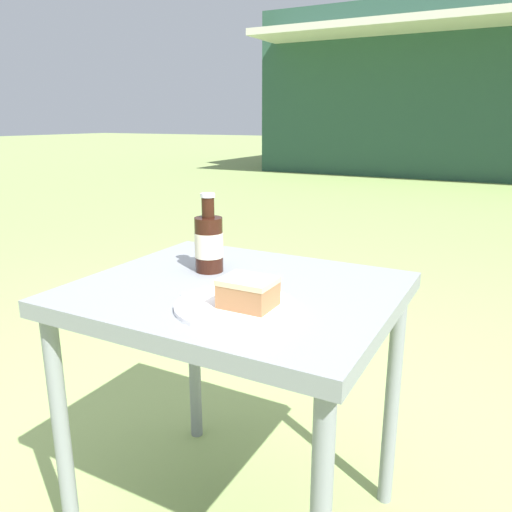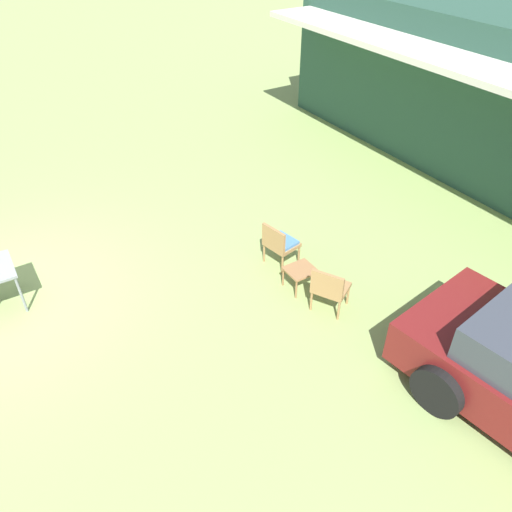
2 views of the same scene
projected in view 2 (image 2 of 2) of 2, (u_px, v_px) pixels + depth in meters
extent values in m
plane|color=#8CA35B|center=(4.00, 305.00, 7.60)|extent=(60.00, 60.00, 0.00)
cube|color=silver|center=(475.00, 69.00, 8.51)|extent=(11.05, 1.20, 0.12)
cylinder|color=black|center=(438.00, 390.00, 5.93)|extent=(0.68, 0.29, 0.66)
cylinder|color=#9E7547|center=(299.00, 255.00, 8.32)|extent=(0.04, 0.04, 0.35)
cylinder|color=#9E7547|center=(280.00, 244.00, 8.58)|extent=(0.04, 0.04, 0.35)
cylinder|color=#9E7547|center=(282.00, 265.00, 8.12)|extent=(0.04, 0.04, 0.35)
cylinder|color=#9E7547|center=(264.00, 253.00, 8.37)|extent=(0.04, 0.04, 0.35)
cube|color=#9E7547|center=(282.00, 244.00, 8.22)|extent=(0.57, 0.53, 0.06)
cube|color=#9E7547|center=(274.00, 238.00, 7.99)|extent=(0.49, 0.14, 0.36)
cube|color=#4C7FB7|center=(282.00, 241.00, 8.19)|extent=(0.50, 0.45, 0.05)
cylinder|color=#9E7547|center=(348.00, 295.00, 7.52)|extent=(0.04, 0.04, 0.35)
cylinder|color=#9E7547|center=(321.00, 286.00, 7.69)|extent=(0.04, 0.04, 0.35)
cylinder|color=#9E7547|center=(339.00, 310.00, 7.25)|extent=(0.04, 0.04, 0.35)
cylinder|color=#9E7547|center=(311.00, 301.00, 7.42)|extent=(0.04, 0.04, 0.35)
cube|color=#9E7547|center=(331.00, 287.00, 7.35)|extent=(0.64, 0.63, 0.06)
cube|color=#9E7547|center=(327.00, 284.00, 7.08)|extent=(0.45, 0.29, 0.36)
cube|color=#996B42|center=(301.00, 270.00, 7.73)|extent=(0.41, 0.45, 0.03)
cylinder|color=#996B42|center=(283.00, 277.00, 7.88)|extent=(0.03, 0.03, 0.33)
cylinder|color=#996B42|center=(296.00, 290.00, 7.63)|extent=(0.03, 0.03, 0.33)
cylinder|color=#996B42|center=(303.00, 269.00, 8.04)|extent=(0.03, 0.03, 0.33)
cylinder|color=#996B42|center=(317.00, 281.00, 7.80)|extent=(0.03, 0.03, 0.33)
cylinder|color=gray|center=(12.00, 270.00, 7.75)|extent=(0.04, 0.04, 0.66)
cylinder|color=gray|center=(21.00, 295.00, 7.30)|extent=(0.04, 0.04, 0.66)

